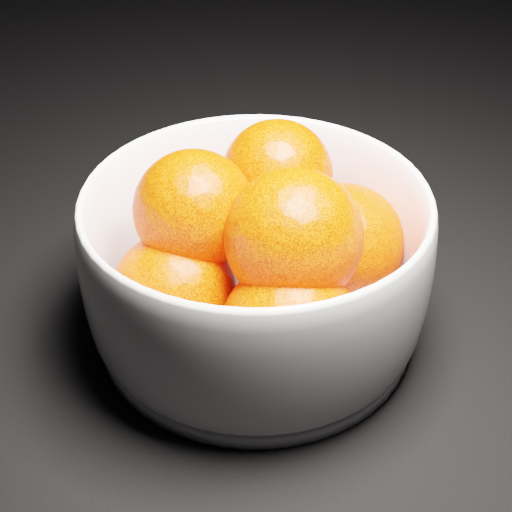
% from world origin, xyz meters
% --- Properties ---
extents(bowl, '(0.24, 0.24, 0.12)m').
position_xyz_m(bowl, '(-0.25, -0.25, 0.06)').
color(bowl, white).
rests_on(bowl, ground).
extents(orange_pile, '(0.17, 0.19, 0.14)m').
position_xyz_m(orange_pile, '(-0.24, -0.25, 0.07)').
color(orange_pile, '#FF3103').
rests_on(orange_pile, bowl).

